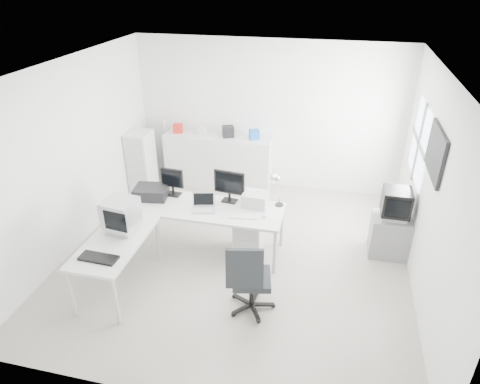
% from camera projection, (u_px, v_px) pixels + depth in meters
% --- Properties ---
extents(floor, '(5.00, 5.00, 0.01)m').
position_uv_depth(floor, '(237.00, 256.00, 6.50)').
color(floor, beige).
rests_on(floor, ground).
extents(ceiling, '(5.00, 5.00, 0.01)m').
position_uv_depth(ceiling, '(236.00, 69.00, 5.17)').
color(ceiling, white).
rests_on(ceiling, back_wall).
extents(back_wall, '(5.00, 0.02, 2.80)m').
position_uv_depth(back_wall, '(268.00, 116.00, 7.98)').
color(back_wall, silver).
rests_on(back_wall, floor).
extents(left_wall, '(0.02, 5.00, 2.80)m').
position_uv_depth(left_wall, '(73.00, 156.00, 6.34)').
color(left_wall, silver).
rests_on(left_wall, floor).
extents(right_wall, '(0.02, 5.00, 2.80)m').
position_uv_depth(right_wall, '(431.00, 193.00, 5.34)').
color(right_wall, silver).
rests_on(right_wall, floor).
extents(window, '(0.02, 1.20, 1.10)m').
position_uv_depth(window, '(420.00, 143.00, 6.28)').
color(window, white).
rests_on(window, right_wall).
extents(wall_picture, '(0.04, 0.90, 0.60)m').
position_uv_depth(wall_picture, '(436.00, 153.00, 5.19)').
color(wall_picture, black).
rests_on(wall_picture, right_wall).
extents(main_desk, '(2.40, 0.80, 0.75)m').
position_uv_depth(main_desk, '(204.00, 228.00, 6.50)').
color(main_desk, silver).
rests_on(main_desk, floor).
extents(side_desk, '(0.70, 1.40, 0.75)m').
position_uv_depth(side_desk, '(118.00, 264.00, 5.73)').
color(side_desk, silver).
rests_on(side_desk, floor).
extents(drawer_pedestal, '(0.40, 0.50, 0.60)m').
position_uv_depth(drawer_pedestal, '(249.00, 236.00, 6.44)').
color(drawer_pedestal, silver).
rests_on(drawer_pedestal, floor).
extents(inkjet_printer, '(0.54, 0.45, 0.17)m').
position_uv_depth(inkjet_printer, '(151.00, 192.00, 6.54)').
color(inkjet_printer, black).
rests_on(inkjet_printer, main_desk).
extents(lcd_monitor_small, '(0.37, 0.23, 0.44)m').
position_uv_depth(lcd_monitor_small, '(173.00, 182.00, 6.54)').
color(lcd_monitor_small, black).
rests_on(lcd_monitor_small, main_desk).
extents(lcd_monitor_large, '(0.49, 0.24, 0.49)m').
position_uv_depth(lcd_monitor_large, '(229.00, 187.00, 6.35)').
color(lcd_monitor_large, black).
rests_on(lcd_monitor_large, main_desk).
extents(laptop, '(0.40, 0.40, 0.22)m').
position_uv_depth(laptop, '(203.00, 204.00, 6.18)').
color(laptop, '#B7B7BA').
rests_on(laptop, main_desk).
extents(white_keyboard, '(0.40, 0.17, 0.02)m').
position_uv_depth(white_keyboard, '(243.00, 217.00, 6.06)').
color(white_keyboard, silver).
rests_on(white_keyboard, main_desk).
extents(white_mouse, '(0.06, 0.06, 0.06)m').
position_uv_depth(white_mouse, '(265.00, 216.00, 6.03)').
color(white_mouse, silver).
rests_on(white_mouse, main_desk).
extents(laser_printer, '(0.37, 0.32, 0.20)m').
position_uv_depth(laser_printer, '(255.00, 199.00, 6.31)').
color(laser_printer, '#AFAFAF').
rests_on(laser_printer, main_desk).
extents(desk_lamp, '(0.17, 0.17, 0.45)m').
position_uv_depth(desk_lamp, '(280.00, 192.00, 6.25)').
color(desk_lamp, silver).
rests_on(desk_lamp, main_desk).
extents(crt_monitor, '(0.46, 0.46, 0.47)m').
position_uv_depth(crt_monitor, '(121.00, 215.00, 5.65)').
color(crt_monitor, '#B7B7BA').
rests_on(crt_monitor, side_desk).
extents(black_keyboard, '(0.48, 0.21, 0.03)m').
position_uv_depth(black_keyboard, '(99.00, 258.00, 5.20)').
color(black_keyboard, black).
rests_on(black_keyboard, side_desk).
extents(office_chair, '(0.72, 0.72, 1.05)m').
position_uv_depth(office_chair, '(252.00, 275.00, 5.28)').
color(office_chair, '#272A2C').
rests_on(office_chair, floor).
extents(tv_cabinet, '(0.58, 0.47, 0.63)m').
position_uv_depth(tv_cabinet, '(390.00, 236.00, 6.43)').
color(tv_cabinet, slate).
rests_on(tv_cabinet, floor).
extents(crt_tv, '(0.50, 0.48, 0.45)m').
position_uv_depth(crt_tv, '(396.00, 205.00, 6.17)').
color(crt_tv, black).
rests_on(crt_tv, tv_cabinet).
extents(sideboard, '(2.07, 0.52, 1.03)m').
position_uv_depth(sideboard, '(219.00, 161.00, 8.36)').
color(sideboard, silver).
rests_on(sideboard, floor).
extents(clutter_box_a, '(0.19, 0.17, 0.17)m').
position_uv_depth(clutter_box_a, '(178.00, 128.00, 8.23)').
color(clutter_box_a, red).
rests_on(clutter_box_a, sideboard).
extents(clutter_box_b, '(0.15, 0.13, 0.14)m').
position_uv_depth(clutter_box_b, '(203.00, 131.00, 8.14)').
color(clutter_box_b, silver).
rests_on(clutter_box_b, sideboard).
extents(clutter_box_c, '(0.26, 0.25, 0.20)m').
position_uv_depth(clutter_box_c, '(228.00, 132.00, 8.02)').
color(clutter_box_c, black).
rests_on(clutter_box_c, sideboard).
extents(clutter_box_d, '(0.22, 0.21, 0.17)m').
position_uv_depth(clutter_box_d, '(254.00, 134.00, 7.93)').
color(clutter_box_d, '#1853AA').
rests_on(clutter_box_d, sideboard).
extents(clutter_bottle, '(0.07, 0.07, 0.22)m').
position_uv_depth(clutter_bottle, '(164.00, 125.00, 8.32)').
color(clutter_bottle, silver).
rests_on(clutter_bottle, sideboard).
extents(filing_cabinet, '(0.41, 0.49, 1.18)m').
position_uv_depth(filing_cabinet, '(142.00, 162.00, 8.14)').
color(filing_cabinet, silver).
rests_on(filing_cabinet, floor).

